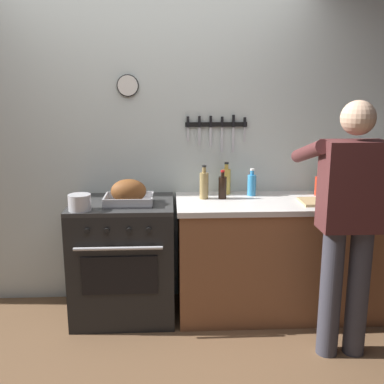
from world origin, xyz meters
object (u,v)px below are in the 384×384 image
(bottle_hot_sauce, at_px, (318,185))
(bottle_vinegar, at_px, (204,185))
(cutting_board, at_px, (325,202))
(bottle_olive_oil, at_px, (325,180))
(roasting_pan, at_px, (129,193))
(bottle_dish_soap, at_px, (252,184))
(bottle_soy_sauce, at_px, (222,187))
(person_cook, at_px, (349,215))
(bottle_cooking_oil, at_px, (226,181))
(saucepan, at_px, (80,202))
(stove, at_px, (124,259))

(bottle_hot_sauce, bearing_deg, bottle_vinegar, -176.31)
(cutting_board, xyz_separation_m, bottle_olive_oil, (0.09, 0.30, 0.10))
(roasting_pan, distance_m, bottle_dish_soap, 0.97)
(bottle_soy_sauce, bearing_deg, roasting_pan, -168.32)
(bottle_olive_oil, height_order, bottle_vinegar, bottle_olive_oil)
(person_cook, xyz_separation_m, bottle_cooking_oil, (-0.67, 0.83, 0.05))
(person_cook, relative_size, bottle_dish_soap, 7.74)
(bottle_olive_oil, bearing_deg, roasting_pan, -170.39)
(person_cook, bearing_deg, bottle_soy_sauce, 49.72)
(roasting_pan, bearing_deg, saucepan, -154.95)
(bottle_dish_soap, bearing_deg, bottle_soy_sauce, -159.83)
(person_cook, distance_m, bottle_soy_sauce, 0.99)
(stove, distance_m, saucepan, 0.61)
(roasting_pan, distance_m, cutting_board, 1.44)
(cutting_board, bearing_deg, bottle_dish_soap, 151.69)
(person_cook, relative_size, saucepan, 10.60)
(bottle_dish_soap, height_order, bottle_soy_sauce, bottle_soy_sauce)
(bottle_dish_soap, bearing_deg, roasting_pan, -166.07)
(bottle_cooking_oil, bearing_deg, bottle_hot_sauce, -7.48)
(bottle_olive_oil, bearing_deg, saucepan, -167.52)
(saucepan, distance_m, bottle_olive_oil, 1.91)
(bottle_vinegar, bearing_deg, person_cook, -38.23)
(bottle_olive_oil, xyz_separation_m, bottle_cooking_oil, (-0.79, 0.04, -0.00))
(bottle_olive_oil, bearing_deg, bottle_soy_sauce, -172.14)
(bottle_hot_sauce, distance_m, bottle_cooking_oil, 0.72)
(bottle_dish_soap, xyz_separation_m, bottle_soy_sauce, (-0.24, -0.09, 0.00))
(person_cook, relative_size, roasting_pan, 4.72)
(roasting_pan, relative_size, bottle_vinegar, 1.36)
(stove, xyz_separation_m, person_cook, (1.48, -0.60, 0.50))
(saucepan, height_order, bottle_cooking_oil, bottle_cooking_oil)
(person_cook, bearing_deg, bottle_olive_oil, -5.26)
(bottle_olive_oil, xyz_separation_m, bottle_dish_soap, (-0.59, -0.03, -0.02))
(bottle_hot_sauce, relative_size, bottle_olive_oil, 0.75)
(person_cook, distance_m, bottle_cooking_oil, 1.07)
(saucepan, distance_m, cutting_board, 1.77)
(roasting_pan, height_order, bottle_soy_sauce, bottle_soy_sauce)
(saucepan, xyz_separation_m, cutting_board, (1.77, 0.12, -0.05))
(roasting_pan, bearing_deg, bottle_soy_sauce, 11.68)
(roasting_pan, distance_m, bottle_soy_sauce, 0.72)
(saucepan, relative_size, bottle_hot_sauce, 0.79)
(person_cook, height_order, bottle_soy_sauce, person_cook)
(stove, relative_size, roasting_pan, 2.56)
(bottle_dish_soap, distance_m, bottle_soy_sauce, 0.26)
(person_cook, bearing_deg, stove, 70.84)
(stove, xyz_separation_m, bottle_olive_oil, (1.59, 0.19, 0.56))
(saucepan, height_order, bottle_vinegar, bottle_vinegar)
(cutting_board, xyz_separation_m, bottle_hot_sauce, (0.02, 0.24, 0.07))
(stove, bearing_deg, bottle_vinegar, 7.32)
(bottle_olive_oil, height_order, bottle_dish_soap, bottle_olive_oil)
(roasting_pan, bearing_deg, bottle_dish_soap, 13.93)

